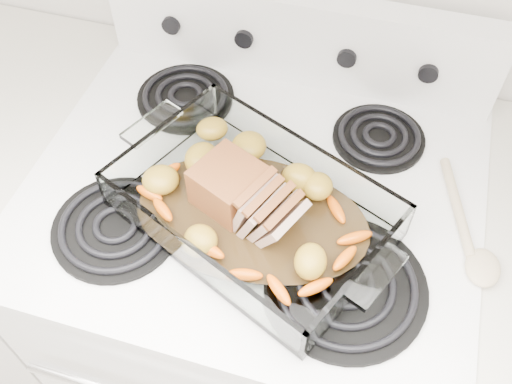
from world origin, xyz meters
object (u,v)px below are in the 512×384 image
(baking_dish, at_px, (252,212))
(pork_roast, at_px, (237,199))
(counter_left, at_px, (11,237))
(electric_range, at_px, (256,300))

(baking_dish, relative_size, pork_roast, 2.30)
(counter_left, distance_m, baking_dish, 0.85)
(electric_range, relative_size, pork_roast, 6.13)
(counter_left, xyz_separation_m, baking_dish, (0.68, -0.08, 0.50))
(electric_range, distance_m, baking_dish, 0.49)
(counter_left, xyz_separation_m, pork_roast, (0.66, -0.08, 0.52))
(electric_range, distance_m, pork_roast, 0.52)
(electric_range, height_order, baking_dish, electric_range)
(electric_range, bearing_deg, baking_dish, -76.90)
(baking_dish, xyz_separation_m, pork_roast, (-0.03, -0.00, 0.03))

